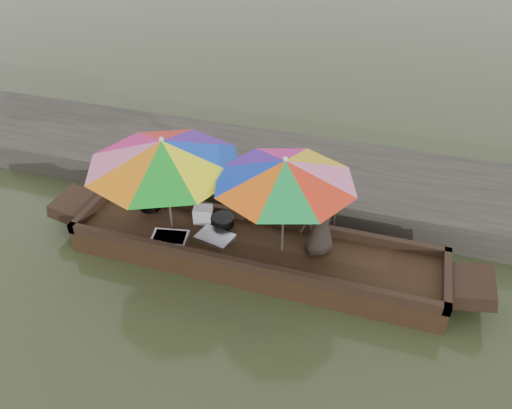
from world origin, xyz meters
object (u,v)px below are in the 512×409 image
(boat_hull, at_px, (254,253))
(tray_crayfish, at_px, (170,239))
(vendor, at_px, (320,220))
(charcoal_grill, at_px, (223,221))
(umbrella_stern, at_px, (284,207))
(cooking_pot, at_px, (150,203))
(tray_scallop, at_px, (215,237))
(supply_bag, at_px, (203,215))
(umbrella_bow, at_px, (167,185))

(boat_hull, distance_m, tray_crayfish, 1.26)
(tray_crayfish, xyz_separation_m, vendor, (2.12, 0.45, 0.52))
(charcoal_grill, bearing_deg, umbrella_stern, -15.83)
(cooking_pot, relative_size, charcoal_grill, 1.05)
(tray_scallop, xyz_separation_m, vendor, (1.51, 0.19, 0.54))
(cooking_pot, bearing_deg, umbrella_stern, -9.09)
(charcoal_grill, bearing_deg, supply_bag, 179.13)
(umbrella_bow, bearing_deg, tray_crayfish, -69.88)
(cooking_pot, bearing_deg, supply_bag, -4.54)
(vendor, distance_m, umbrella_bow, 2.25)
(charcoal_grill, height_order, umbrella_bow, umbrella_bow)
(cooking_pot, bearing_deg, boat_hull, -11.10)
(tray_crayfish, distance_m, umbrella_bow, 0.80)
(boat_hull, xyz_separation_m, charcoal_grill, (-0.59, 0.29, 0.25))
(tray_scallop, distance_m, vendor, 1.61)
(charcoal_grill, height_order, umbrella_stern, umbrella_stern)
(tray_crayfish, height_order, umbrella_stern, umbrella_stern)
(charcoal_grill, bearing_deg, umbrella_bow, -158.60)
(tray_crayfish, xyz_separation_m, umbrella_bow, (-0.11, 0.31, 0.73))
(tray_crayfish, bearing_deg, umbrella_stern, 10.72)
(boat_hull, bearing_deg, vendor, 8.59)
(tray_scallop, height_order, supply_bag, supply_bag)
(cooking_pot, distance_m, umbrella_stern, 2.42)
(cooking_pot, height_order, tray_scallop, cooking_pot)
(cooking_pot, xyz_separation_m, umbrella_bow, (0.55, -0.37, 0.69))
(boat_hull, height_order, charcoal_grill, charcoal_grill)
(tray_scallop, distance_m, supply_bag, 0.49)
(supply_bag, distance_m, vendor, 1.90)
(boat_hull, bearing_deg, tray_scallop, -174.85)
(tray_crayfish, relative_size, umbrella_stern, 0.27)
(tray_crayfish, bearing_deg, tray_scallop, 22.55)
(tray_scallop, relative_size, charcoal_grill, 1.63)
(supply_bag, xyz_separation_m, umbrella_stern, (1.34, -0.29, 0.65))
(cooking_pot, bearing_deg, umbrella_bow, -33.53)
(boat_hull, distance_m, supply_bag, 1.01)
(charcoal_grill, bearing_deg, boat_hull, -26.04)
(tray_crayfish, relative_size, vendor, 0.47)
(umbrella_stern, bearing_deg, supply_bag, 167.76)
(cooking_pot, distance_m, tray_crayfish, 0.95)
(supply_bag, height_order, umbrella_stern, umbrella_stern)
(boat_hull, xyz_separation_m, tray_scallop, (-0.59, -0.05, 0.21))
(boat_hull, height_order, umbrella_stern, umbrella_stern)
(charcoal_grill, distance_m, umbrella_stern, 1.26)
(tray_scallop, bearing_deg, charcoal_grill, 89.41)
(umbrella_bow, bearing_deg, cooking_pot, 146.47)
(supply_bag, bearing_deg, umbrella_stern, -12.24)
(cooking_pot, distance_m, supply_bag, 0.95)
(supply_bag, bearing_deg, tray_scallop, -46.27)
(boat_hull, relative_size, tray_crayfish, 10.39)
(umbrella_stern, bearing_deg, tray_crayfish, -169.28)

